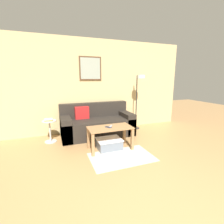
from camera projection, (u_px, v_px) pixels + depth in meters
The scene contains 10 objects.
wall_back at pixel (93, 86), 4.56m from camera, with size 5.60×0.09×2.55m.
area_rug at pixel (122, 157), 3.16m from camera, with size 1.22×0.78×0.01m, color beige.
couch at pixel (97, 124), 4.34m from camera, with size 1.88×0.84×0.84m.
coffee_table at pixel (110, 132), 3.45m from camera, with size 0.94×0.48×0.49m.
storage_bin at pixel (109, 144), 3.53m from camera, with size 0.53×0.42×0.22m.
floor_lamp at pixel (139, 91), 4.60m from camera, with size 0.24×0.45×1.59m.
side_table at pixel (50, 129), 3.85m from camera, with size 0.33×0.33×0.53m.
book_stack at pixel (49, 120), 3.80m from camera, with size 0.20×0.17×0.05m.
remote_control at pixel (111, 126), 3.48m from camera, with size 0.04×0.15×0.02m, color #99999E.
cell_phone at pixel (108, 127), 3.43m from camera, with size 0.07×0.14×0.01m, color #1E2338.
Camera 1 is at (-1.12, -0.84, 1.52)m, focal length 26.00 mm.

